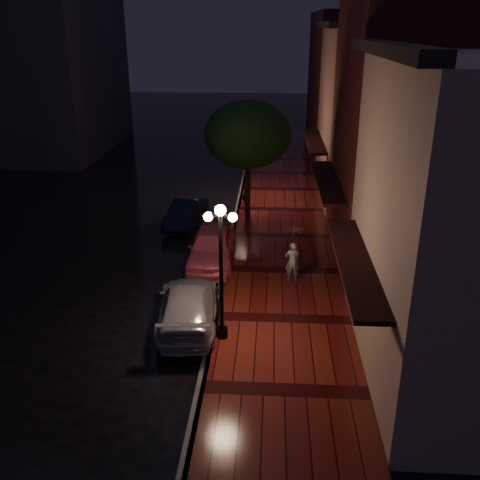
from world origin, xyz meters
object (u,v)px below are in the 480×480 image
at_px(streetlamp_far, 246,156).
at_px(pink_car, 212,247).
at_px(streetlamp_near, 221,265).
at_px(woman_with_umbrella, 293,246).
at_px(silver_car, 188,306).
at_px(street_tree, 248,137).
at_px(parking_meter, 217,303).
at_px(navy_car, 186,213).

height_order(streetlamp_far, pink_car, streetlamp_far).
relative_size(streetlamp_near, woman_with_umbrella, 1.99).
bearing_deg(silver_car, woman_with_umbrella, -143.52).
height_order(silver_car, woman_with_umbrella, woman_with_umbrella).
height_order(street_tree, parking_meter, street_tree).
bearing_deg(street_tree, streetlamp_far, 94.91).
bearing_deg(navy_car, pink_car, -60.63).
bearing_deg(streetlamp_far, parking_meter, -90.85).
bearing_deg(silver_car, navy_car, -86.39).
xyz_separation_m(streetlamp_near, streetlamp_far, (0.00, 14.00, 0.00)).
height_order(streetlamp_near, woman_with_umbrella, streetlamp_near).
height_order(streetlamp_near, silver_car, streetlamp_near).
bearing_deg(streetlamp_far, silver_car, -95.29).
relative_size(streetlamp_near, navy_car, 1.12).
bearing_deg(navy_car, woman_with_umbrella, -43.00).
xyz_separation_m(navy_car, silver_car, (1.50, -9.23, 0.03)).
relative_size(streetlamp_near, silver_car, 0.94).
relative_size(streetlamp_near, street_tree, 0.74).
bearing_deg(streetlamp_far, navy_car, -125.31).
distance_m(streetlamp_far, pink_car, 8.52).
relative_size(pink_car, parking_meter, 3.18).
relative_size(navy_car, parking_meter, 2.76).
xyz_separation_m(streetlamp_near, pink_car, (-0.95, 5.74, -1.85)).
bearing_deg(pink_car, streetlamp_near, -80.89).
xyz_separation_m(streetlamp_far, parking_meter, (-0.20, -13.41, -1.61)).
relative_size(streetlamp_far, navy_car, 1.12).
bearing_deg(woman_with_umbrella, parking_meter, 49.77).
bearing_deg(parking_meter, pink_car, 81.81).
bearing_deg(parking_meter, navy_car, 88.23).
bearing_deg(silver_car, pink_car, -98.74).
relative_size(streetlamp_near, parking_meter, 3.10).
xyz_separation_m(streetlamp_near, silver_car, (-1.21, 0.94, -1.94)).
height_order(street_tree, pink_car, street_tree).
distance_m(streetlamp_near, parking_meter, 1.72).
bearing_deg(silver_car, street_tree, -103.96).
xyz_separation_m(pink_car, parking_meter, (0.75, -5.15, 0.24)).
distance_m(navy_car, parking_meter, 9.91).
bearing_deg(navy_car, silver_car, -73.09).
bearing_deg(navy_car, parking_meter, -67.65).
xyz_separation_m(streetlamp_near, street_tree, (0.26, 10.99, 1.64)).
distance_m(silver_car, parking_meter, 1.12).
bearing_deg(streetlamp_near, navy_car, 104.94).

